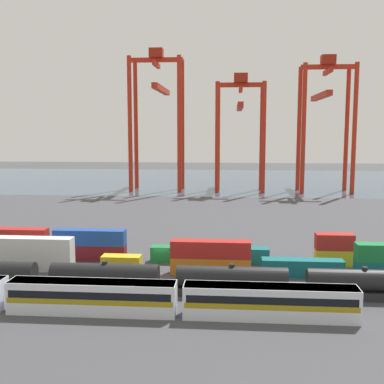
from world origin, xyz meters
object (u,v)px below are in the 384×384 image
(shipping_container_3, at_px, (122,264))
(gantry_crane_central, at_px, (240,120))
(freight_tank_row, at_px, (168,279))
(shipping_container_10, at_px, (13,251))
(gantry_crane_west, at_px, (158,106))
(shipping_container_16, at_px, (334,257))
(shipping_container_6, at_px, (302,268))
(gantry_crane_east, at_px, (325,110))
(passenger_train, at_px, (92,296))

(shipping_container_3, bearing_deg, gantry_crane_central, 79.15)
(freight_tank_row, relative_size, gantry_crane_central, 1.58)
(shipping_container_10, bearing_deg, gantry_crane_west, 84.00)
(shipping_container_3, distance_m, shipping_container_10, 21.34)
(freight_tank_row, bearing_deg, shipping_container_16, 31.77)
(gantry_crane_central, bearing_deg, gantry_crane_west, -179.97)
(shipping_container_6, distance_m, shipping_container_10, 48.29)
(gantry_crane_west, relative_size, gantry_crane_east, 1.06)
(gantry_crane_east, bearing_deg, shipping_container_16, -99.60)
(shipping_container_3, relative_size, gantry_crane_east, 0.13)
(shipping_container_3, height_order, shipping_container_16, same)
(shipping_container_16, bearing_deg, passenger_train, -145.14)
(passenger_train, height_order, shipping_container_6, passenger_train)
(passenger_train, relative_size, shipping_container_10, 5.15)
(gantry_crane_east, bearing_deg, shipping_container_10, -125.75)
(shipping_container_10, xyz_separation_m, gantry_crane_east, (70.42, 97.84, 27.60))
(shipping_container_6, xyz_separation_m, shipping_container_16, (6.02, 6.44, 0.00))
(freight_tank_row, relative_size, shipping_container_16, 10.93)
(shipping_container_3, bearing_deg, shipping_container_10, 162.42)
(passenger_train, bearing_deg, gantry_crane_central, 80.76)
(shipping_container_10, xyz_separation_m, gantry_crane_central, (40.36, 98.00, 24.36))
(shipping_container_16, relative_size, gantry_crane_central, 0.14)
(shipping_container_10, distance_m, gantry_crane_west, 102.84)
(passenger_train, relative_size, gantry_crane_west, 1.23)
(passenger_train, distance_m, shipping_container_10, 31.03)
(passenger_train, height_order, freight_tank_row, freight_tank_row)
(freight_tank_row, distance_m, shipping_container_10, 32.69)
(freight_tank_row, distance_m, gantry_crane_west, 118.59)
(shipping_container_16, distance_m, gantry_crane_central, 101.88)
(shipping_container_10, bearing_deg, shipping_container_6, -7.67)
(gantry_crane_central, bearing_deg, shipping_container_6, -85.89)
(passenger_train, relative_size, gantry_crane_central, 1.49)
(freight_tank_row, height_order, shipping_container_16, freight_tank_row)
(shipping_container_3, relative_size, shipping_container_10, 0.50)
(gantry_crane_east, bearing_deg, passenger_train, -112.36)
(gantry_crane_west, distance_m, gantry_crane_central, 30.50)
(gantry_crane_central, bearing_deg, shipping_container_10, -112.38)
(passenger_train, height_order, gantry_crane_west, gantry_crane_west)
(shipping_container_3, bearing_deg, gantry_crane_west, 95.50)
(freight_tank_row, relative_size, gantry_crane_west, 1.30)
(freight_tank_row, xyz_separation_m, shipping_container_16, (25.14, 15.57, -0.69))
(gantry_crane_west, bearing_deg, passenger_train, -85.11)
(shipping_container_3, bearing_deg, shipping_container_16, 10.88)
(passenger_train, distance_m, gantry_crane_east, 133.53)
(shipping_container_3, distance_m, shipping_container_6, 27.51)
(shipping_container_6, distance_m, gantry_crane_east, 110.21)
(freight_tank_row, xyz_separation_m, shipping_container_3, (-8.39, 9.13, -0.69))
(gantry_crane_west, xyz_separation_m, gantry_crane_east, (60.13, -0.14, -1.87))
(shipping_container_10, relative_size, gantry_crane_central, 0.29)
(passenger_train, relative_size, freight_tank_row, 0.94)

